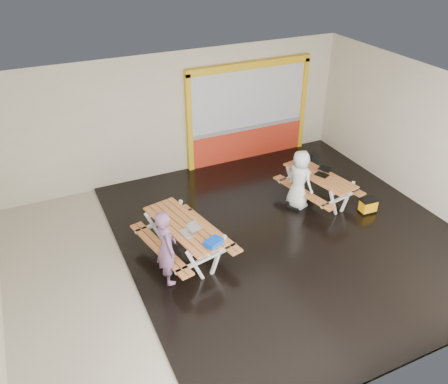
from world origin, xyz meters
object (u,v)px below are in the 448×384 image
person_right (299,180)px  laptop_left (190,231)px  person_left (166,247)px  backpack (313,161)px  blue_pouch (214,242)px  toolbox (301,159)px  picnic_table_right (319,181)px  fluke_bag (368,206)px  picnic_table_left (184,233)px  laptop_right (323,173)px  dark_case (296,203)px

person_right → laptop_left: person_right is taller
person_left → backpack: person_left is taller
person_right → blue_pouch: person_right is taller
blue_pouch → backpack: size_ratio=0.79×
toolbox → picnic_table_right: bearing=-84.2°
person_right → laptop_left: bearing=91.1°
toolbox → fluke_bag: toolbox is taller
fluke_bag → toolbox: bearing=116.6°
toolbox → backpack: bearing=6.7°
picnic_table_left → laptop_right: size_ratio=5.12×
blue_pouch → dark_case: 3.50m
picnic_table_right → backpack: backpack is taller
person_left → dark_case: person_left is taller
person_right → fluke_bag: size_ratio=3.57×
blue_pouch → laptop_left: bearing=117.0°
picnic_table_right → fluke_bag: size_ratio=5.13×
dark_case → fluke_bag: fluke_bag is taller
picnic_table_left → person_right: person_right is taller
laptop_left → dark_case: (3.30, 1.02, -0.79)m
toolbox → laptop_right: bearing=-78.0°
picnic_table_right → laptop_right: bearing=-6.6°
dark_case → blue_pouch: bearing=-152.3°
picnic_table_left → fluke_bag: picnic_table_left is taller
toolbox → backpack: (0.45, 0.05, -0.16)m
blue_pouch → backpack: (4.04, 2.41, -0.19)m
picnic_table_left → toolbox: toolbox is taller
laptop_left → toolbox: size_ratio=0.84×
laptop_left → person_left: bearing=-153.8°
dark_case → backpack: bearing=39.1°
person_left → toolbox: bearing=-64.2°
laptop_left → backpack: 4.71m
person_left → fluke_bag: (5.38, 0.30, -0.69)m
blue_pouch → toolbox: (3.58, 2.36, -0.03)m
picnic_table_right → dark_case: bearing=179.7°
picnic_table_right → person_left: 4.75m
picnic_table_right → blue_pouch: 4.00m
picnic_table_left → dark_case: bearing=11.9°
backpack → fluke_bag: 1.97m
laptop_left → fluke_bag: (4.77, -0.00, -0.70)m
toolbox → dark_case: (-0.57, -0.78, -0.76)m
blue_pouch → picnic_table_left: bearing=108.7°
person_left → toolbox: 4.94m
laptop_right → fluke_bag: laptop_right is taller
picnic_table_right → dark_case: size_ratio=5.22×
person_right → toolbox: size_ratio=3.30×
person_right → laptop_right: person_right is taller
picnic_table_left → fluke_bag: (4.78, -0.32, -0.44)m
backpack → fluke_bag: (0.45, -1.85, -0.51)m
blue_pouch → dark_case: bearing=27.7°
laptop_left → blue_pouch: laptop_left is taller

